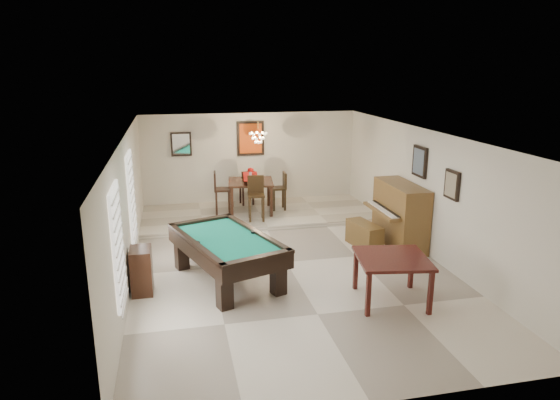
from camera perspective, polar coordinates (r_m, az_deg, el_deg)
name	(u,v)px	position (r m, az deg, el deg)	size (l,w,h in m)	color
ground_plane	(286,263)	(10.22, 0.72, -7.16)	(6.00, 9.00, 0.02)	beige
wall_back	(251,159)	(14.11, -3.38, 4.66)	(6.00, 0.04, 2.60)	silver
wall_front	(377,304)	(5.77, 11.05, -11.63)	(6.00, 0.04, 2.60)	silver
wall_left	(128,210)	(9.60, -16.99, -1.05)	(0.04, 9.00, 2.60)	silver
wall_right	(426,192)	(10.85, 16.38, 0.84)	(0.04, 9.00, 2.60)	silver
ceiling	(287,134)	(9.53, 0.77, 7.50)	(6.00, 9.00, 0.04)	white
dining_step	(259,214)	(13.20, -2.45, -1.61)	(6.00, 2.50, 0.12)	beige
window_left_front	(118,245)	(7.48, -18.04, -4.93)	(0.06, 1.00, 1.70)	white
window_left_rear	(131,196)	(10.15, -16.62, 0.43)	(0.06, 1.00, 1.70)	white
pool_table	(227,259)	(9.30, -6.08, -6.77)	(1.34, 2.47, 0.82)	black
square_table	(391,279)	(8.68, 12.58, -8.83)	(1.15, 1.15, 0.79)	#35100D
upright_piano	(393,215)	(11.20, 12.81, -1.70)	(0.93, 1.66, 1.39)	brown
piano_bench	(364,235)	(11.10, 9.60, -3.97)	(0.38, 0.97, 0.54)	brown
apothecary_chest	(142,271)	(9.11, -15.54, -7.79)	(0.36, 0.54, 0.81)	black
dining_table	(251,194)	(13.11, -3.35, 0.68)	(1.15, 1.15, 0.95)	black
flower_vase	(250,172)	(12.98, -3.39, 3.21)	(0.14, 0.14, 0.23)	#B6130F
dining_chair_south	(256,199)	(12.35, -2.74, 0.15)	(0.41, 0.41, 1.10)	black
dining_chair_north	(247,187)	(13.82, -3.85, 1.47)	(0.36, 0.36, 0.97)	black
dining_chair_west	(223,193)	(12.98, -6.59, 0.82)	(0.41, 0.41, 1.11)	black
dining_chair_east	(278,191)	(13.28, -0.18, 1.03)	(0.37, 0.37, 1.01)	black
chandelier	(258,133)	(12.70, -2.52, 7.60)	(0.44, 0.44, 0.60)	#FFE5B2
back_painting	(250,138)	(13.97, -3.39, 7.05)	(0.75, 0.06, 0.95)	#D84C14
back_mirror	(181,144)	(13.82, -11.24, 6.28)	(0.55, 0.06, 0.65)	white
right_picture_upper	(420,162)	(10.96, 15.69, 4.25)	(0.06, 0.55, 0.65)	slate
right_picture_lower	(452,185)	(9.90, 19.07, 1.65)	(0.06, 0.45, 0.55)	gray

